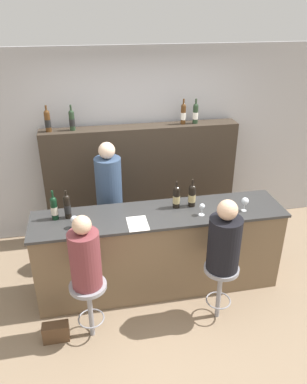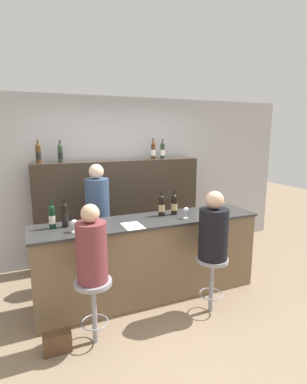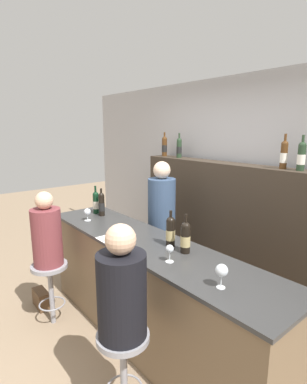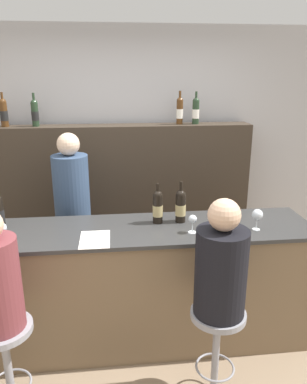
{
  "view_description": "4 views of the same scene",
  "coord_description": "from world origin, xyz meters",
  "px_view_note": "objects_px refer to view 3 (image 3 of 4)",
  "views": [
    {
      "loc": [
        -0.74,
        -3.17,
        3.05
      ],
      "look_at": [
        -0.07,
        0.29,
        1.27
      ],
      "focal_mm": 35.0,
      "sensor_mm": 36.0,
      "label": 1
    },
    {
      "loc": [
        -1.32,
        -2.96,
        2.04
      ],
      "look_at": [
        0.09,
        0.38,
        1.32
      ],
      "focal_mm": 28.0,
      "sensor_mm": 36.0,
      "label": 2
    },
    {
      "loc": [
        2.01,
        -1.26,
        2.0
      ],
      "look_at": [
        -0.01,
        0.38,
        1.45
      ],
      "focal_mm": 28.0,
      "sensor_mm": 36.0,
      "label": 3
    },
    {
      "loc": [
        -0.12,
        -2.31,
        2.13
      ],
      "look_at": [
        0.17,
        0.35,
        1.27
      ],
      "focal_mm": 35.0,
      "sensor_mm": 36.0,
      "label": 4
    }
  ],
  "objects_px": {
    "wine_bottle_backbar_0": "(164,146)",
    "bar_stool_left": "(50,278)",
    "wine_bottle_backbar_3": "(301,156)",
    "bartender": "(161,236)",
    "wine_glass_1": "(170,250)",
    "wine_bottle_counter_0": "(96,202)",
    "bar_stool_right": "(123,353)",
    "wine_bottle_counter_1": "(102,204)",
    "wine_glass_2": "(222,271)",
    "wine_glass_0": "(87,212)",
    "wine_bottle_backbar_2": "(284,154)",
    "handbag": "(41,299)",
    "wine_bottle_backbar_1": "(179,148)",
    "guest_seated_right": "(122,289)",
    "guest_seated_left": "(47,234)",
    "wine_bottle_counter_2": "(171,231)",
    "wine_bottle_counter_3": "(185,237)"
  },
  "relations": [
    {
      "from": "wine_glass_2",
      "to": "bar_stool_left",
      "type": "xyz_separation_m",
      "value": [
        -1.76,
        -0.49,
        -0.61
      ]
    },
    {
      "from": "wine_glass_1",
      "to": "guest_seated_right",
      "type": "distance_m",
      "value": 0.51
    },
    {
      "from": "wine_bottle_counter_2",
      "to": "wine_bottle_backbar_0",
      "type": "xyz_separation_m",
      "value": [
        -1.38,
        1.13,
        0.62
      ]
    },
    {
      "from": "wine_bottle_backbar_0",
      "to": "bar_stool_left",
      "type": "distance_m",
      "value": 2.24
    },
    {
      "from": "wine_bottle_backbar_2",
      "to": "wine_glass_1",
      "type": "relative_size",
      "value": 2.41
    },
    {
      "from": "bar_stool_left",
      "to": "guest_seated_right",
      "type": "distance_m",
      "value": 1.43
    },
    {
      "from": "bartender",
      "to": "handbag",
      "type": "distance_m",
      "value": 1.55
    },
    {
      "from": "handbag",
      "to": "wine_glass_2",
      "type": "bearing_deg",
      "value": 12.98
    },
    {
      "from": "wine_glass_0",
      "to": "wine_bottle_counter_3",
      "type": "bearing_deg",
      "value": 9.52
    },
    {
      "from": "wine_bottle_backbar_0",
      "to": "guest_seated_right",
      "type": "height_order",
      "value": "wine_bottle_backbar_0"
    },
    {
      "from": "wine_bottle_counter_0",
      "to": "bar_stool_right",
      "type": "xyz_separation_m",
      "value": [
        1.63,
        -0.71,
        -0.63
      ]
    },
    {
      "from": "wine_bottle_backbar_3",
      "to": "bartender",
      "type": "xyz_separation_m",
      "value": [
        -1.24,
        -0.62,
        -0.99
      ]
    },
    {
      "from": "guest_seated_right",
      "to": "bartender",
      "type": "relative_size",
      "value": 0.47
    },
    {
      "from": "wine_bottle_backbar_3",
      "to": "guest_seated_right",
      "type": "relative_size",
      "value": 0.42
    },
    {
      "from": "wine_bottle_backbar_1",
      "to": "wine_glass_2",
      "type": "relative_size",
      "value": 1.99
    },
    {
      "from": "wine_bottle_counter_0",
      "to": "wine_glass_2",
      "type": "height_order",
      "value": "wine_bottle_counter_0"
    },
    {
      "from": "wine_bottle_counter_2",
      "to": "guest_seated_left",
      "type": "xyz_separation_m",
      "value": [
        -1.04,
        -0.71,
        -0.15
      ]
    },
    {
      "from": "wine_glass_2",
      "to": "bar_stool_left",
      "type": "bearing_deg",
      "value": -164.47
    },
    {
      "from": "wine_glass_0",
      "to": "wine_glass_2",
      "type": "bearing_deg",
      "value": 0.0
    },
    {
      "from": "wine_bottle_backbar_1",
      "to": "wine_glass_0",
      "type": "height_order",
      "value": "wine_bottle_backbar_1"
    },
    {
      "from": "wine_bottle_counter_1",
      "to": "wine_bottle_backbar_3",
      "type": "xyz_separation_m",
      "value": [
        1.71,
        1.13,
        0.61
      ]
    },
    {
      "from": "wine_glass_2",
      "to": "bar_stool_right",
      "type": "xyz_separation_m",
      "value": [
        -0.41,
        -0.49,
        -0.61
      ]
    },
    {
      "from": "wine_bottle_backbar_3",
      "to": "bartender",
      "type": "bearing_deg",
      "value": -153.29
    },
    {
      "from": "wine_glass_2",
      "to": "wine_bottle_backbar_2",
      "type": "bearing_deg",
      "value": 104.89
    },
    {
      "from": "wine_bottle_backbar_0",
      "to": "wine_glass_2",
      "type": "relative_size",
      "value": 2.04
    },
    {
      "from": "bar_stool_left",
      "to": "bar_stool_right",
      "type": "bearing_deg",
      "value": 0.0
    },
    {
      "from": "wine_bottle_backbar_0",
      "to": "wine_glass_1",
      "type": "relative_size",
      "value": 2.39
    },
    {
      "from": "wine_bottle_counter_0",
      "to": "bar_stool_left",
      "type": "distance_m",
      "value": 0.99
    },
    {
      "from": "bar_stool_right",
      "to": "guest_seated_right",
      "type": "relative_size",
      "value": 0.86
    },
    {
      "from": "wine_bottle_counter_0",
      "to": "wine_glass_2",
      "type": "bearing_deg",
      "value": -6.09
    },
    {
      "from": "wine_bottle_counter_0",
      "to": "wine_bottle_backbar_0",
      "type": "distance_m",
      "value": 1.29
    },
    {
      "from": "wine_glass_2",
      "to": "bar_stool_left",
      "type": "relative_size",
      "value": 0.25
    },
    {
      "from": "wine_bottle_backbar_0",
      "to": "handbag",
      "type": "relative_size",
      "value": 1.27
    },
    {
      "from": "wine_bottle_counter_1",
      "to": "wine_glass_1",
      "type": "height_order",
      "value": "wine_bottle_counter_1"
    },
    {
      "from": "wine_glass_2",
      "to": "bar_stool_left",
      "type": "height_order",
      "value": "wine_glass_2"
    },
    {
      "from": "wine_bottle_counter_1",
      "to": "wine_glass_0",
      "type": "distance_m",
      "value": 0.23
    },
    {
      "from": "wine_bottle_counter_1",
      "to": "wine_bottle_counter_3",
      "type": "xyz_separation_m",
      "value": [
        1.37,
        -0.0,
        -0.01
      ]
    },
    {
      "from": "bartender",
      "to": "wine_bottle_counter_0",
      "type": "bearing_deg",
      "value": -140.44
    },
    {
      "from": "bar_stool_right",
      "to": "wine_bottle_backbar_0",
      "type": "bearing_deg",
      "value": 132.57
    },
    {
      "from": "wine_bottle_counter_1",
      "to": "bartender",
      "type": "height_order",
      "value": "bartender"
    },
    {
      "from": "wine_bottle_counter_1",
      "to": "guest_seated_right",
      "type": "relative_size",
      "value": 0.42
    },
    {
      "from": "wine_bottle_backbar_2",
      "to": "wine_glass_0",
      "type": "bearing_deg",
      "value": -137.68
    },
    {
      "from": "wine_bottle_counter_0",
      "to": "guest_seated_right",
      "type": "height_order",
      "value": "guest_seated_right"
    },
    {
      "from": "wine_bottle_counter_0",
      "to": "wine_bottle_backbar_2",
      "type": "xyz_separation_m",
      "value": [
        1.68,
        1.13,
        0.62
      ]
    },
    {
      "from": "wine_glass_1",
      "to": "handbag",
      "type": "bearing_deg",
      "value": -163.31
    },
    {
      "from": "guest_seated_right",
      "to": "guest_seated_left",
      "type": "bearing_deg",
      "value": 180.0
    },
    {
      "from": "wine_bottle_backbar_2",
      "to": "bar_stool_left",
      "type": "xyz_separation_m",
      "value": [
        -1.4,
        -1.83,
        -1.24
      ]
    },
    {
      "from": "wine_bottle_backbar_0",
      "to": "guest_seated_left",
      "type": "xyz_separation_m",
      "value": [
        0.34,
        -1.83,
        -0.77
      ]
    },
    {
      "from": "bar_stool_left",
      "to": "handbag",
      "type": "xyz_separation_m",
      "value": [
        -0.36,
        -0.0,
        -0.41
      ]
    },
    {
      "from": "wine_bottle_backbar_2",
      "to": "wine_glass_0",
      "type": "distance_m",
      "value": 2.11
    }
  ]
}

